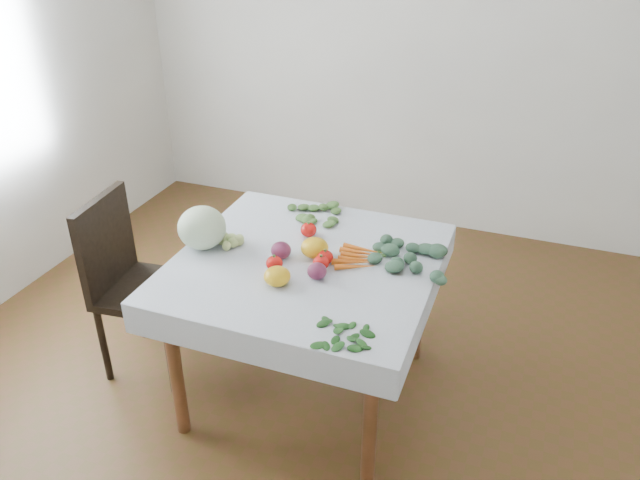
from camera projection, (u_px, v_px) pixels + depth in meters
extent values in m
plane|color=brown|center=(308.00, 390.00, 3.11)|extent=(4.00, 4.00, 0.00)
cube|color=white|center=(417.00, 35.00, 4.08)|extent=(4.00, 0.04, 2.70)
cube|color=brown|center=(306.00, 265.00, 2.75)|extent=(1.00, 1.00, 0.04)
cylinder|color=brown|center=(176.00, 370.00, 2.71)|extent=(0.06, 0.06, 0.71)
cylinder|color=brown|center=(370.00, 422.00, 2.44)|extent=(0.06, 0.06, 0.71)
cylinder|color=brown|center=(262.00, 269.00, 3.43)|extent=(0.06, 0.06, 0.71)
cylinder|color=brown|center=(419.00, 301.00, 3.16)|extent=(0.06, 0.06, 0.71)
cube|color=white|center=(306.00, 261.00, 2.74)|extent=(1.12, 1.12, 0.01)
cube|color=black|center=(148.00, 291.00, 3.07)|extent=(0.46, 0.46, 0.04)
cube|color=black|center=(105.00, 242.00, 2.99)|extent=(0.08, 0.42, 0.46)
cylinder|color=black|center=(104.00, 345.00, 3.08)|extent=(0.04, 0.04, 0.43)
cylinder|color=black|center=(170.00, 357.00, 3.00)|extent=(0.04, 0.04, 0.43)
cylinder|color=black|center=(140.00, 304.00, 3.38)|extent=(0.04, 0.04, 0.43)
cylinder|color=black|center=(201.00, 314.00, 3.30)|extent=(0.04, 0.04, 0.43)
ellipsoid|color=silver|center=(202.00, 228.00, 2.79)|extent=(0.28, 0.28, 0.20)
ellipsoid|color=red|center=(309.00, 230.00, 2.91)|extent=(0.09, 0.09, 0.07)
ellipsoid|color=red|center=(321.00, 263.00, 2.66)|extent=(0.08, 0.08, 0.06)
ellipsoid|color=red|center=(325.00, 257.00, 2.70)|extent=(0.08, 0.08, 0.06)
ellipsoid|color=red|center=(274.00, 263.00, 2.65)|extent=(0.08, 0.08, 0.06)
ellipsoid|color=yellow|center=(315.00, 248.00, 2.75)|extent=(0.14, 0.14, 0.09)
ellipsoid|color=yellow|center=(277.00, 276.00, 2.55)|extent=(0.14, 0.14, 0.08)
ellipsoid|color=#56183C|center=(281.00, 250.00, 2.74)|extent=(0.11, 0.11, 0.08)
ellipsoid|color=#56183C|center=(317.00, 271.00, 2.59)|extent=(0.10, 0.10, 0.07)
ellipsoid|color=#BCC672|center=(228.00, 241.00, 2.84)|extent=(0.05, 0.05, 0.04)
ellipsoid|color=#BCC672|center=(223.00, 240.00, 2.85)|extent=(0.05, 0.05, 0.04)
ellipsoid|color=#BCC672|center=(226.00, 244.00, 2.82)|extent=(0.05, 0.05, 0.04)
ellipsoid|color=#BCC672|center=(230.00, 239.00, 2.86)|extent=(0.05, 0.05, 0.04)
ellipsoid|color=#BCC672|center=(217.00, 242.00, 2.84)|extent=(0.05, 0.05, 0.04)
ellipsoid|color=#BCC672|center=(235.00, 244.00, 2.82)|extent=(0.05, 0.05, 0.04)
ellipsoid|color=#BCC672|center=(222.00, 237.00, 2.88)|extent=(0.05, 0.05, 0.04)
cone|color=orange|center=(364.00, 250.00, 2.79)|extent=(0.19, 0.03, 0.03)
cone|color=orange|center=(362.00, 253.00, 2.76)|extent=(0.19, 0.04, 0.03)
cone|color=orange|center=(360.00, 256.00, 2.74)|extent=(0.19, 0.06, 0.03)
cone|color=orange|center=(358.00, 259.00, 2.72)|extent=(0.19, 0.07, 0.03)
cone|color=orange|center=(356.00, 263.00, 2.69)|extent=(0.19, 0.09, 0.03)
cone|color=orange|center=(354.00, 266.00, 2.67)|extent=(0.18, 0.10, 0.03)
ellipsoid|color=#3E664C|center=(415.00, 260.00, 2.70)|extent=(0.07, 0.07, 0.04)
ellipsoid|color=#3E664C|center=(404.00, 258.00, 2.71)|extent=(0.07, 0.07, 0.04)
ellipsoid|color=#3E664C|center=(413.00, 264.00, 2.67)|extent=(0.07, 0.07, 0.04)
ellipsoid|color=#3E664C|center=(415.00, 256.00, 2.73)|extent=(0.07, 0.07, 0.04)
ellipsoid|color=#3E664C|center=(397.00, 261.00, 2.69)|extent=(0.07, 0.07, 0.04)
ellipsoid|color=#3E664C|center=(425.00, 264.00, 2.67)|extent=(0.07, 0.07, 0.04)
ellipsoid|color=#3E664C|center=(402.00, 252.00, 2.75)|extent=(0.07, 0.07, 0.04)
ellipsoid|color=#3E664C|center=(404.00, 268.00, 2.64)|extent=(0.07, 0.07, 0.04)
ellipsoid|color=#3E664C|center=(429.00, 257.00, 2.72)|extent=(0.07, 0.07, 0.04)
ellipsoid|color=#3E664C|center=(386.00, 255.00, 2.73)|extent=(0.07, 0.07, 0.04)
ellipsoid|color=#3E664C|center=(426.00, 271.00, 2.62)|extent=(0.07, 0.07, 0.04)
ellipsoid|color=#3E664C|center=(414.00, 248.00, 2.78)|extent=(0.07, 0.07, 0.04)
ellipsoid|color=#3E664C|center=(386.00, 266.00, 2.65)|extent=(0.07, 0.07, 0.04)
ellipsoid|color=#3E664C|center=(444.00, 264.00, 2.67)|extent=(0.07, 0.07, 0.04)
ellipsoid|color=#3E664C|center=(386.00, 247.00, 2.79)|extent=(0.07, 0.07, 0.04)
ellipsoid|color=#1D581B|center=(346.00, 338.00, 2.25)|extent=(0.05, 0.03, 0.01)
ellipsoid|color=#1D581B|center=(338.00, 335.00, 2.27)|extent=(0.05, 0.03, 0.01)
ellipsoid|color=#1D581B|center=(343.00, 341.00, 2.24)|extent=(0.05, 0.03, 0.01)
ellipsoid|color=#1D581B|center=(347.00, 334.00, 2.27)|extent=(0.05, 0.03, 0.01)
ellipsoid|color=#1D581B|center=(332.00, 338.00, 2.25)|extent=(0.05, 0.03, 0.01)
ellipsoid|color=#1D581B|center=(352.00, 341.00, 2.24)|extent=(0.05, 0.03, 0.01)
ellipsoid|color=#1D581B|center=(339.00, 331.00, 2.29)|extent=(0.05, 0.03, 0.01)
ellipsoid|color=#1D581B|center=(336.00, 344.00, 2.22)|extent=(0.05, 0.03, 0.01)
ellipsoid|color=#1D581B|center=(356.00, 335.00, 2.26)|extent=(0.05, 0.03, 0.01)
ellipsoid|color=#1D581B|center=(327.00, 333.00, 2.28)|extent=(0.05, 0.03, 0.01)
ellipsoid|color=#1D581B|center=(350.00, 347.00, 2.21)|extent=(0.05, 0.03, 0.01)
ellipsoid|color=#1D581B|center=(347.00, 328.00, 2.30)|extent=(0.05, 0.03, 0.01)
ellipsoid|color=#1D581B|center=(324.00, 342.00, 2.23)|extent=(0.05, 0.03, 0.01)
ellipsoid|color=#1D581B|center=(364.00, 341.00, 2.23)|extent=(0.05, 0.03, 0.01)
ellipsoid|color=#1D581B|center=(328.00, 326.00, 2.31)|extent=(0.05, 0.03, 0.01)
ellipsoid|color=#1D581B|center=(339.00, 351.00, 2.19)|extent=(0.05, 0.03, 0.01)
ellipsoid|color=#1D581B|center=(362.00, 330.00, 2.29)|extent=(0.05, 0.03, 0.01)
ellipsoid|color=#1D581B|center=(314.00, 335.00, 2.27)|extent=(0.05, 0.03, 0.01)
ellipsoid|color=#4B7435|center=(318.00, 212.00, 3.11)|extent=(0.06, 0.06, 0.03)
ellipsoid|color=#4B7435|center=(310.00, 211.00, 3.13)|extent=(0.06, 0.06, 0.03)
ellipsoid|color=#4B7435|center=(315.00, 215.00, 3.09)|extent=(0.06, 0.06, 0.03)
ellipsoid|color=#4B7435|center=(319.00, 210.00, 3.14)|extent=(0.06, 0.06, 0.03)
ellipsoid|color=#4B7435|center=(304.00, 213.00, 3.11)|extent=(0.06, 0.06, 0.03)
ellipsoid|color=#4B7435|center=(325.00, 215.00, 3.09)|extent=(0.06, 0.06, 0.03)
ellipsoid|color=#4B7435|center=(311.00, 207.00, 3.17)|extent=(0.06, 0.06, 0.03)
ellipsoid|color=#4B7435|center=(307.00, 217.00, 3.07)|extent=(0.06, 0.06, 0.03)
ellipsoid|color=#4B7435|center=(330.00, 211.00, 3.13)|extent=(0.06, 0.06, 0.03)
ellipsoid|color=#4B7435|center=(297.00, 209.00, 3.15)|extent=(0.06, 0.06, 0.03)
ellipsoid|color=#4B7435|center=(324.00, 220.00, 3.04)|extent=(0.06, 0.06, 0.03)
ellipsoid|color=#4B7435|center=(320.00, 204.00, 3.19)|extent=(0.06, 0.06, 0.03)
ellipsoid|color=#4B7435|center=(294.00, 216.00, 3.08)|extent=(0.06, 0.06, 0.03)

